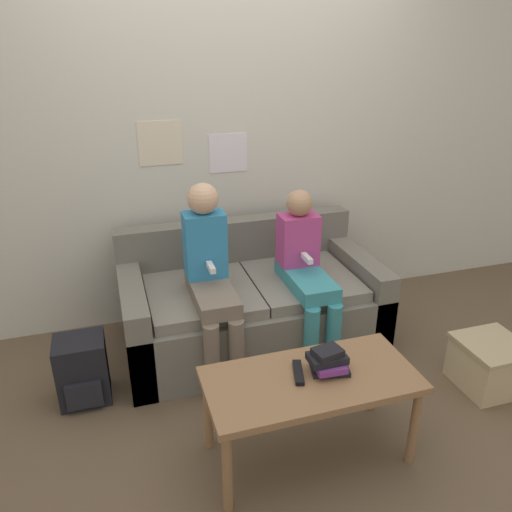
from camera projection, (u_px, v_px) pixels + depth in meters
The scene contains 10 objects.
ground_plane at pixel (277, 389), 2.90m from camera, with size 10.00×10.00×0.00m, color brown.
wall_back at pixel (227, 131), 3.30m from camera, with size 8.00×0.06×2.60m.
couch at pixel (250, 305), 3.26m from camera, with size 1.62×0.85×0.75m.
coffee_table at pixel (311, 387), 2.30m from camera, with size 0.98×0.46×0.46m.
person_left at pixel (210, 273), 2.88m from camera, with size 0.24×0.58×1.13m.
person_right at pixel (306, 269), 3.04m from camera, with size 0.24×0.58×1.04m.
tv_remote at pixel (298, 373), 2.29m from camera, with size 0.09×0.17×0.02m.
book_stack at pixel (328, 361), 2.29m from camera, with size 0.20×0.16×0.12m.
storage_box at pixel (489, 364), 2.87m from camera, with size 0.36×0.36×0.29m.
backpack at pixel (83, 370), 2.75m from camera, with size 0.27×0.26×0.38m.
Camera 1 is at (-0.81, -2.20, 1.88)m, focal length 35.00 mm.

